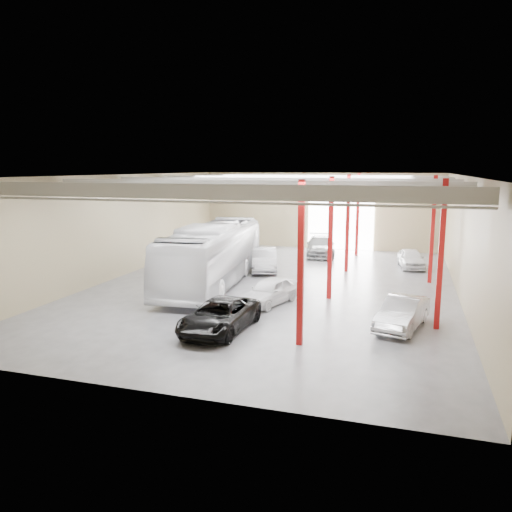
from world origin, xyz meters
The scene contains 8 objects.
depot_shell centered at (0.13, 0.48, 4.98)m, with size 22.12×32.12×7.06m.
coach_bus centered at (-3.93, -0.67, 1.96)m, with size 3.30×14.09×3.93m, color silver.
black_sedan centered at (-0.11, -9.34, 0.73)m, with size 2.44×5.29×1.47m, color black.
car_row_a centered at (0.83, -4.14, 0.73)m, with size 1.71×4.26×1.45m, color silver.
car_row_b centered at (-2.00, 4.50, 0.83)m, with size 1.76×5.05×1.66m, color #AEAEB3.
car_row_c centered at (0.85, 12.00, 0.83)m, with size 2.34×5.75×1.67m, color slate.
car_right_near centered at (7.94, -6.43, 0.74)m, with size 1.57×4.50×1.48m, color #BABABF.
car_right_far centered at (8.30, 8.79, 0.71)m, with size 1.67×4.15×1.42m, color silver.
Camera 1 is at (8.04, -30.01, 7.47)m, focal length 35.00 mm.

